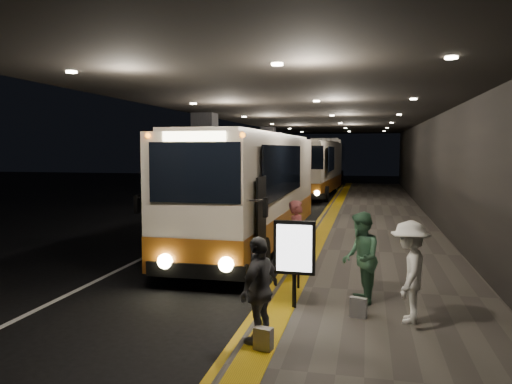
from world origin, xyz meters
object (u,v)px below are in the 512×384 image
(coach_third, at_px, (327,163))
(stanchion_post, at_px, (299,263))
(bag_plain, at_px, (263,339))
(passenger_waiting_green, at_px, (361,258))
(coach_main, at_px, (253,194))
(passenger_waiting_white, at_px, (409,271))
(bag_polka, at_px, (358,307))
(passenger_waiting_grey, at_px, (260,290))
(info_sign, at_px, (294,250))
(coach_second, at_px, (315,170))
(passenger_boarding, at_px, (298,237))

(coach_third, height_order, stanchion_post, coach_third)
(coach_third, xyz_separation_m, stanchion_post, (2.19, -34.79, -1.14))
(coach_third, height_order, bag_plain, coach_third)
(passenger_waiting_green, bearing_deg, coach_main, -156.05)
(passenger_waiting_white, distance_m, bag_polka, 1.09)
(passenger_waiting_grey, bearing_deg, coach_main, -147.31)
(coach_main, relative_size, coach_third, 0.91)
(bag_polka, distance_m, info_sign, 1.52)
(passenger_waiting_green, distance_m, bag_plain, 2.99)
(coach_third, height_order, passenger_waiting_grey, coach_third)
(coach_second, height_order, passenger_waiting_green, coach_second)
(info_sign, bearing_deg, passenger_boarding, 97.88)
(coach_second, bearing_deg, stanchion_post, -82.11)
(coach_second, height_order, stanchion_post, coach_second)
(coach_main, distance_m, passenger_waiting_grey, 8.43)
(info_sign, relative_size, stanchion_post, 1.50)
(coach_main, height_order, bag_plain, coach_main)
(passenger_waiting_white, bearing_deg, passenger_waiting_green, -125.73)
(coach_main, xyz_separation_m, bag_polka, (3.42, -6.66, -1.34))
(passenger_waiting_white, relative_size, info_sign, 1.07)
(passenger_waiting_green, distance_m, passenger_waiting_white, 1.17)
(coach_third, bearing_deg, stanchion_post, -88.86)
(coach_main, bearing_deg, passenger_waiting_grey, -75.41)
(coach_third, height_order, passenger_boarding, coach_third)
(passenger_boarding, bearing_deg, info_sign, -163.76)
(passenger_boarding, distance_m, bag_plain, 4.64)
(bag_plain, bearing_deg, info_sign, 85.64)
(coach_main, height_order, coach_third, coach_third)
(coach_main, height_order, passenger_boarding, coach_main)
(bag_plain, distance_m, stanchion_post, 3.35)
(coach_main, bearing_deg, stanchion_post, -66.14)
(stanchion_post, bearing_deg, passenger_waiting_green, -30.34)
(passenger_waiting_grey, relative_size, info_sign, 1.01)
(coach_main, bearing_deg, passenger_boarding, -62.00)
(coach_main, bearing_deg, bag_polka, -61.84)
(coach_second, distance_m, coach_third, 12.33)
(passenger_waiting_grey, distance_m, stanchion_post, 3.08)
(coach_main, distance_m, coach_second, 17.37)
(passenger_waiting_white, xyz_separation_m, info_sign, (-2.02, 0.30, 0.23))
(coach_third, relative_size, bag_plain, 36.34)
(passenger_waiting_green, xyz_separation_m, stanchion_post, (-1.28, 0.75, -0.33))
(passenger_waiting_green, relative_size, passenger_waiting_grey, 1.07)
(passenger_waiting_white, distance_m, passenger_waiting_grey, 2.72)
(passenger_waiting_white, relative_size, passenger_waiting_grey, 1.06)
(coach_main, relative_size, bag_polka, 31.54)
(info_sign, bearing_deg, passenger_waiting_grey, -97.19)
(coach_third, distance_m, info_sign, 36.15)
(coach_third, bearing_deg, passenger_waiting_white, -85.72)
(coach_second, distance_m, passenger_waiting_green, 23.45)
(info_sign, height_order, stanchion_post, info_sign)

